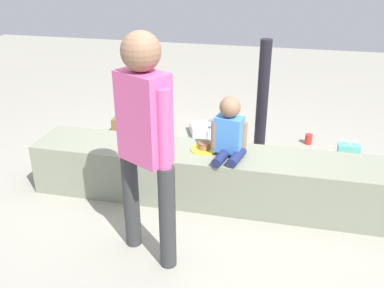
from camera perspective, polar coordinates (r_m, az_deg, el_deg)
The scene contains 13 objects.
ground_plane at distance 3.69m, azimuth 1.62°, elevation -7.06°, with size 12.00×12.00×0.00m, color gray.
concrete_ledge at distance 3.58m, azimuth 1.66°, elevation -4.13°, with size 2.86×0.48×0.43m, color gray.
child_seated at distance 3.33m, azimuth 4.92°, elevation 1.68°, with size 0.28×0.34×0.48m.
adult_standing at distance 2.64m, azimuth -6.22°, elevation 1.61°, with size 0.41×0.31×1.52m.
cake_plate at distance 3.51m, azimuth 1.63°, elevation -0.47°, with size 0.22×0.22×0.07m.
gift_bag at distance 4.34m, azimuth 19.75°, elevation -1.55°, with size 0.20×0.11×0.29m.
railing_post at distance 4.26m, azimuth 9.09°, elevation 3.81°, with size 0.36×0.36×1.17m.
water_bottle_near_gift at distance 4.58m, azimuth 2.31°, elevation 1.00°, with size 0.07×0.07×0.21m.
water_bottle_far_side at distance 4.34m, azimuth -11.58°, elevation -1.06°, with size 0.06×0.06×0.20m.
party_cup_red at distance 4.79m, azimuth 15.06°, elevation 0.63°, with size 0.08×0.08×0.11m, color red.
cake_box_white at distance 4.87m, azimuth 1.62°, elevation 1.96°, with size 0.30×0.27×0.12m, color white.
handbag_black_leather at distance 4.50m, azimuth -5.71°, elevation 0.52°, with size 0.29×0.12×0.30m.
handbag_brown_canvas at distance 4.88m, azimuth -8.80°, elevation 2.29°, with size 0.26×0.15×0.29m.
Camera 1 is at (0.60, -3.07, 1.96)m, focal length 40.60 mm.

